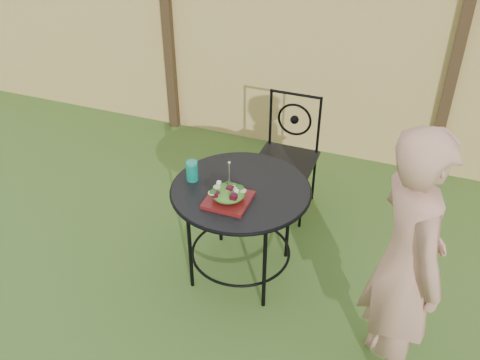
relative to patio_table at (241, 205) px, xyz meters
The scene contains 9 objects.
ground 0.69m from the patio_table, 110.55° to the right, with size 60.00×60.00×0.00m, color #2D4B18.
fence 1.89m from the patio_table, 93.99° to the left, with size 8.00×0.12×1.90m.
patio_table is the anchor object (origin of this frame).
patio_chair 0.89m from the patio_table, 86.03° to the left, with size 0.46×0.46×0.95m.
diner 1.18m from the patio_table, 21.83° to the right, with size 0.59×0.38×1.61m, color tan.
salad_plate 0.22m from the patio_table, 97.48° to the right, with size 0.27×0.27×0.02m, color #49110A.
salad 0.26m from the patio_table, 97.48° to the right, with size 0.21×0.21×0.08m, color #235614.
fork 0.37m from the patio_table, 94.00° to the right, with size 0.01×0.01×0.18m, color silver.
drinking_glass 0.39m from the patio_table, behind, with size 0.08×0.08×0.14m, color #0B8067.
Camera 1 is at (1.13, -2.30, 2.72)m, focal length 40.00 mm.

